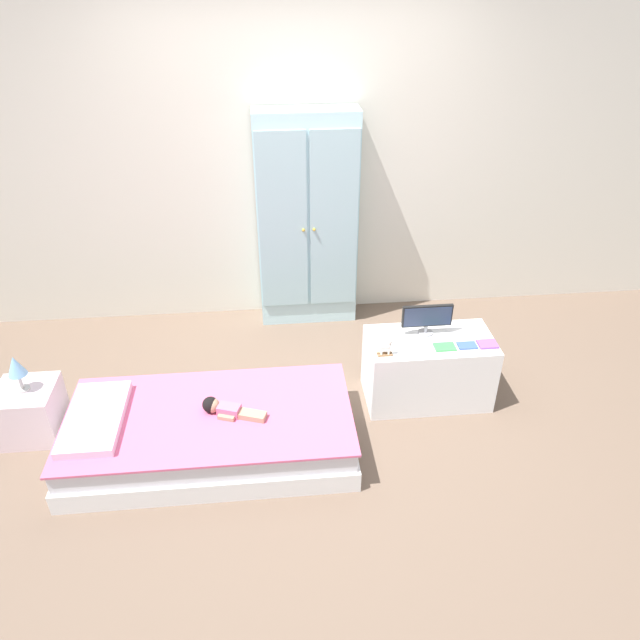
# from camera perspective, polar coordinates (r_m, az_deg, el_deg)

# --- Properties ---
(ground_plane) EXTENTS (10.00, 10.00, 0.02)m
(ground_plane) POSITION_cam_1_polar(r_m,az_deg,el_deg) (3.89, -0.99, -10.67)
(ground_plane) COLOR brown
(back_wall) EXTENTS (6.40, 0.05, 2.70)m
(back_wall) POSITION_cam_1_polar(r_m,az_deg,el_deg) (4.61, -2.85, 15.95)
(back_wall) COLOR silver
(back_wall) RESTS_ON ground_plane
(bed) EXTENTS (1.71, 0.86, 0.28)m
(bed) POSITION_cam_1_polar(r_m,az_deg,el_deg) (3.73, -10.40, -10.54)
(bed) COLOR white
(bed) RESTS_ON ground_plane
(pillow) EXTENTS (0.32, 0.61, 0.05)m
(pillow) POSITION_cam_1_polar(r_m,az_deg,el_deg) (3.74, -20.81, -8.79)
(pillow) COLOR silver
(pillow) RESTS_ON bed
(doll) EXTENTS (0.38, 0.20, 0.10)m
(doll) POSITION_cam_1_polar(r_m,az_deg,el_deg) (3.60, -9.39, -8.33)
(doll) COLOR #D6668E
(doll) RESTS_ON bed
(nightstand) EXTENTS (0.35, 0.35, 0.35)m
(nightstand) POSITION_cam_1_polar(r_m,az_deg,el_deg) (4.17, -26.04, -7.88)
(nightstand) COLOR silver
(nightstand) RESTS_ON ground_plane
(table_lamp) EXTENTS (0.11, 0.11, 0.24)m
(table_lamp) POSITION_cam_1_polar(r_m,az_deg,el_deg) (3.98, -27.20, -4.07)
(table_lamp) COLOR #B7B2AD
(table_lamp) RESTS_ON nightstand
(wardrobe) EXTENTS (0.77, 0.28, 1.69)m
(wardrobe) POSITION_cam_1_polar(r_m,az_deg,el_deg) (4.62, -1.24, 9.38)
(wardrobe) COLOR silver
(wardrobe) RESTS_ON ground_plane
(tv_stand) EXTENTS (0.82, 0.44, 0.47)m
(tv_stand) POSITION_cam_1_polar(r_m,az_deg,el_deg) (4.06, 10.30, -4.61)
(tv_stand) COLOR white
(tv_stand) RESTS_ON ground_plane
(tv_monitor) EXTENTS (0.33, 0.10, 0.21)m
(tv_monitor) POSITION_cam_1_polar(r_m,az_deg,el_deg) (3.92, 10.26, 0.27)
(tv_monitor) COLOR #99999E
(tv_monitor) RESTS_ON tv_stand
(rocking_horse_toy) EXTENTS (0.10, 0.04, 0.12)m
(rocking_horse_toy) POSITION_cam_1_polar(r_m,az_deg,el_deg) (3.71, 6.40, -2.67)
(rocking_horse_toy) COLOR #8E6642
(rocking_horse_toy) RESTS_ON tv_stand
(book_green) EXTENTS (0.14, 0.09, 0.01)m
(book_green) POSITION_cam_1_polar(r_m,az_deg,el_deg) (3.87, 11.89, -2.54)
(book_green) COLOR #429E51
(book_green) RESTS_ON tv_stand
(book_blue) EXTENTS (0.12, 0.08, 0.01)m
(book_blue) POSITION_cam_1_polar(r_m,az_deg,el_deg) (3.91, 13.95, -2.39)
(book_blue) COLOR blue
(book_blue) RESTS_ON tv_stand
(book_purple) EXTENTS (0.12, 0.10, 0.01)m
(book_purple) POSITION_cam_1_polar(r_m,az_deg,el_deg) (3.95, 15.79, -2.24)
(book_purple) COLOR #8E51B2
(book_purple) RESTS_ON tv_stand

